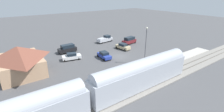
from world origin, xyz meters
name	(u,v)px	position (x,y,z in m)	size (l,w,h in m)	color
ground_plane	(119,56)	(0.00, 0.00, 0.00)	(200.00, 200.00, 0.00)	#4C4C4F
railway_track	(163,77)	(-14.00, 0.00, 0.09)	(4.80, 70.00, 0.30)	gray
platform	(148,70)	(-10.00, 0.00, 0.15)	(3.20, 46.00, 0.30)	#B7B2A8
passenger_train	(87,93)	(-14.00, 16.39, 2.86)	(2.93, 40.75, 4.98)	#ADB2BC
station_building	(20,60)	(4.00, 22.00, 3.01)	(11.02, 8.57, 5.78)	tan
pedestrian_on_platform	(176,55)	(-9.99, -9.70, 1.28)	(0.36, 0.36, 1.71)	#23284C
suv_black	(67,48)	(10.72, 9.61, 1.15)	(2.16, 4.98, 2.22)	black
sedan_blue	(104,55)	(1.10, 3.85, 0.88)	(4.63, 2.55, 1.74)	#283D9E
suv_maroon	(129,40)	(6.94, -9.55, 1.15)	(2.62, 5.13, 2.22)	maroon
pickup_silver	(105,39)	(13.19, -4.39, 1.03)	(2.57, 5.59, 2.14)	silver
sedan_white	(72,56)	(5.00, 10.82, 0.88)	(2.76, 4.79, 1.74)	white
sedan_tan	(123,46)	(3.91, -4.47, 0.88)	(4.71, 2.73, 1.74)	#C6B284
light_pole_near_platform	(146,42)	(-7.20, -1.81, 5.33)	(0.44, 0.44, 8.59)	#515156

